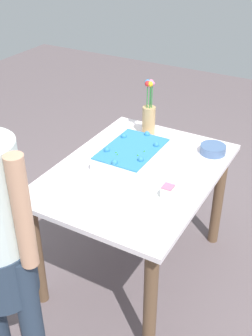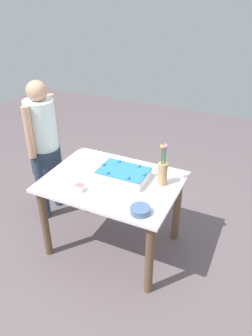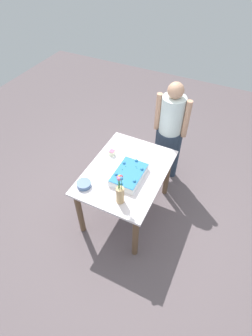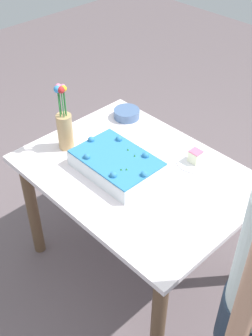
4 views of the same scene
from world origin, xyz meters
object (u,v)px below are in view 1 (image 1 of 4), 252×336
at_px(sheet_cake, 132,154).
at_px(fruit_bowl, 213,149).
at_px(flower_vase, 149,117).
at_px(serving_plate_with_slice, 168,195).
at_px(cake_knife, 93,204).

distance_m(sheet_cake, fruit_bowl, 0.51).
bearing_deg(flower_vase, fruit_bowl, -91.52).
relative_size(serving_plate_with_slice, flower_vase, 0.50).
xyz_separation_m(cake_knife, fruit_bowl, (0.80, -0.35, 0.02)).
relative_size(cake_knife, fruit_bowl, 1.35).
bearing_deg(flower_vase, cake_knife, -173.27).
bearing_deg(cake_knife, serving_plate_with_slice, -98.65).
relative_size(sheet_cake, serving_plate_with_slice, 2.26).
distance_m(serving_plate_with_slice, fruit_bowl, 0.57).
distance_m(cake_knife, fruit_bowl, 0.88).
height_order(serving_plate_with_slice, fruit_bowl, serving_plate_with_slice).
bearing_deg(cake_knife, fruit_bowl, -69.75).
bearing_deg(fruit_bowl, flower_vase, 88.48).
height_order(serving_plate_with_slice, flower_vase, flower_vase).
bearing_deg(sheet_cake, fruit_bowl, -49.71).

